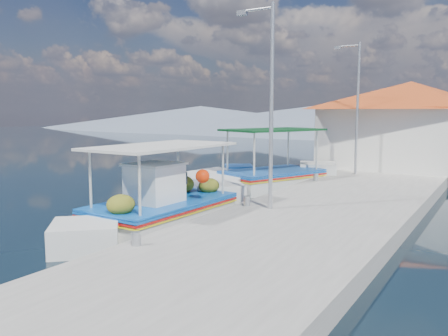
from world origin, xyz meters
The scene contains 10 objects.
ground centered at (0.00, 0.00, 0.00)m, with size 160.00×160.00×0.00m, color black.
quay centered at (5.90, 6.00, 0.25)m, with size 5.00×44.00×0.50m, color #A6A29B.
bollards centered at (3.80, 5.25, 0.65)m, with size 0.20×17.20×0.30m.
main_caique centered at (1.91, 0.28, 0.52)m, with size 2.53×8.16×2.69m.
caique_green_canopy centered at (1.85, 7.88, 0.44)m, with size 4.27×7.22×2.93m.
caique_blue_hull centered at (-0.58, 6.41, 0.30)m, with size 2.43×6.13×1.10m.
caique_far centered at (2.60, 17.61, 0.52)m, with size 4.46×7.26×2.80m.
harbor_building centered at (6.20, 15.00, 2.78)m, with size 10.49×10.49×4.40m.
lamp_post_near centered at (4.51, 2.00, 3.85)m, with size 1.21×0.14×6.00m.
lamp_post_far centered at (4.51, 11.00, 3.85)m, with size 1.21×0.14×6.00m.
Camera 1 is at (10.56, -10.34, 3.43)m, focal length 37.07 mm.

